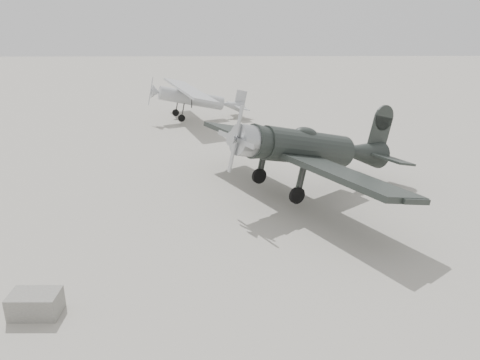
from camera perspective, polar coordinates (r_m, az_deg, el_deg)
The scene contains 4 objects.
ground at distance 17.12m, azimuth -3.25°, elevation -9.15°, with size 160.00×160.00×0.00m, color gray.
lowwing_monoplane at distance 22.12m, azimuth 8.93°, elevation 3.78°, with size 10.50×12.45×4.27m.
highwing_monoplane at distance 38.00m, azimuth -5.45°, elevation 10.18°, with size 7.95×11.02×3.14m.
equipment_block at distance 15.15m, azimuth -23.67°, elevation -13.66°, with size 1.40×0.88×0.70m, color slate.
Camera 1 is at (0.71, -14.97, 8.29)m, focal length 35.00 mm.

